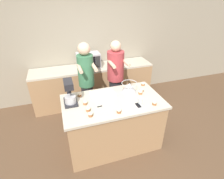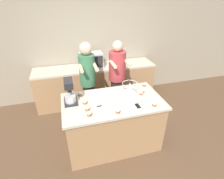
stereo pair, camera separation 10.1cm
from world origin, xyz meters
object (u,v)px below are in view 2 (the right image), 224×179
(cupcake_2, at_px, (143,91))
(cupcake_7, at_px, (89,114))
(person_right, at_px, (117,80))
(cupcake_1, at_px, (118,111))
(stand_mixer, at_px, (70,93))
(cupcake_4, at_px, (141,93))
(drinking_glass, at_px, (140,101))
(baking_tray, at_px, (103,94))
(person_left, at_px, (88,83))
(mixing_bowl, at_px, (130,87))
(cell_phone, at_px, (138,106))
(cupcake_5, at_px, (85,102))
(knife, at_px, (103,105))
(microwave_oven, at_px, (91,60))
(cupcake_6, at_px, (155,104))
(cupcake_3, at_px, (80,94))
(cupcake_0, at_px, (144,84))
(cupcake_8, at_px, (87,108))

(cupcake_2, distance_m, cupcake_7, 1.07)
(person_right, height_order, cupcake_1, person_right)
(stand_mixer, xyz_separation_m, cupcake_4, (1.16, -0.09, -0.14))
(drinking_glass, height_order, cupcake_2, drinking_glass)
(stand_mixer, bearing_deg, cupcake_7, -61.86)
(cupcake_2, bearing_deg, baking_tray, 170.77)
(person_left, bearing_deg, stand_mixer, -121.51)
(mixing_bowl, relative_size, cell_phone, 1.88)
(stand_mixer, height_order, cupcake_5, stand_mixer)
(cell_phone, bearing_deg, baking_tray, 131.56)
(cell_phone, height_order, knife, cell_phone)
(person_right, distance_m, cell_phone, 1.00)
(stand_mixer, xyz_separation_m, microwave_oven, (0.56, 1.35, -0.00))
(person_right, relative_size, cupcake_6, 23.87)
(drinking_glass, distance_m, knife, 0.58)
(cupcake_6, distance_m, cupcake_7, 1.00)
(drinking_glass, distance_m, cupcake_3, 1.00)
(mixing_bowl, relative_size, cupcake_1, 3.89)
(drinking_glass, bearing_deg, cupcake_4, 63.02)
(cupcake_7, bearing_deg, cupcake_1, -6.43)
(cupcake_6, bearing_deg, cupcake_2, 90.75)
(cupcake_5, bearing_deg, knife, -26.51)
(cupcake_0, bearing_deg, stand_mixer, -172.56)
(mixing_bowl, height_order, microwave_oven, microwave_oven)
(mixing_bowl, xyz_separation_m, cupcake_5, (-0.80, -0.16, -0.06))
(cupcake_7, bearing_deg, cupcake_6, -1.53)
(cupcake_1, bearing_deg, cupcake_0, 42.41)
(cupcake_4, bearing_deg, knife, -167.88)
(person_left, relative_size, cupcake_4, 24.04)
(person_right, bearing_deg, cupcake_4, -72.73)
(stand_mixer, height_order, cupcake_7, stand_mixer)
(cupcake_1, bearing_deg, cupcake_8, 156.99)
(person_left, relative_size, cupcake_7, 24.04)
(person_right, height_order, cell_phone, person_right)
(stand_mixer, distance_m, drinking_glass, 1.09)
(knife, bearing_deg, cupcake_8, -166.98)
(stand_mixer, height_order, cupcake_4, stand_mixer)
(cupcake_4, height_order, cupcake_6, same)
(microwave_oven, xyz_separation_m, cupcake_7, (-0.33, -1.78, -0.13))
(cupcake_1, xyz_separation_m, cupcake_2, (0.58, 0.45, 0.00))
(baking_tray, relative_size, knife, 1.88)
(stand_mixer, bearing_deg, drinking_glass, -19.25)
(person_right, distance_m, cupcake_8, 1.15)
(person_right, bearing_deg, cupcake_8, -129.23)
(knife, distance_m, cupcake_5, 0.28)
(cupcake_1, distance_m, cupcake_2, 0.73)
(person_right, bearing_deg, cupcake_5, -136.12)
(cell_phone, xyz_separation_m, drinking_glass, (0.05, 0.05, 0.05))
(baking_tray, xyz_separation_m, cupcake_0, (0.80, 0.09, 0.02))
(cupcake_6, height_order, cupcake_8, same)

